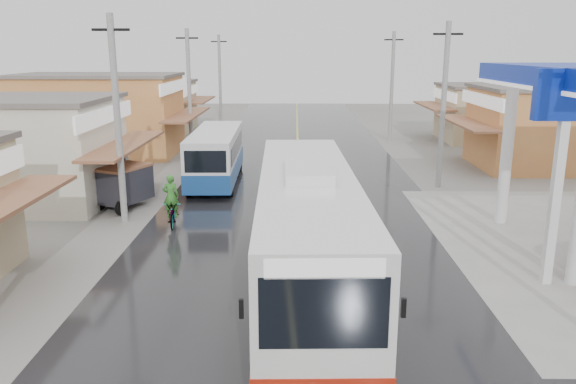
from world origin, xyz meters
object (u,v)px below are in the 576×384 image
object	(u,v)px
coach_bus	(307,234)
cyclist	(173,209)
tricycle_far	(99,172)
second_bus	(216,155)
tricycle_near	(124,184)

from	to	relation	value
coach_bus	cyclist	bearing A→B (deg)	127.00
coach_bus	tricycle_far	size ratio (longest dim) A/B	4.33
second_bus	tricycle_near	world-z (taller)	second_bus
second_bus	coach_bus	bearing A→B (deg)	-73.61
cyclist	tricycle_far	bearing A→B (deg)	124.06
coach_bus	tricycle_far	distance (m)	14.87
coach_bus	second_bus	size ratio (longest dim) A/B	1.48
coach_bus	tricycle_far	world-z (taller)	coach_bus
coach_bus	tricycle_near	distance (m)	11.80
second_bus	tricycle_far	world-z (taller)	second_bus
second_bus	tricycle_far	xyz separation A→B (m)	(-5.24, -2.36, -0.40)
cyclist	tricycle_near	distance (m)	3.64
second_bus	tricycle_far	size ratio (longest dim) A/B	2.92
tricycle_near	tricycle_far	distance (m)	3.08
tricycle_near	coach_bus	bearing A→B (deg)	-24.22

